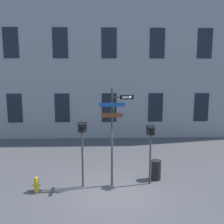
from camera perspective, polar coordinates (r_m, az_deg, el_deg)
ground_plane at (r=10.69m, az=0.42°, el=-18.08°), size 60.00×60.00×0.00m
building_facade at (r=18.55m, az=-0.71°, el=15.38°), size 24.00×0.64×13.83m
street_sign_pole at (r=10.49m, az=0.39°, el=-3.75°), size 1.43×0.81×4.23m
pedestrian_signal_left at (r=10.53m, az=-6.86°, el=-5.82°), size 0.38×0.40×2.80m
pedestrian_signal_right at (r=10.91m, az=8.83°, el=-6.25°), size 0.35×0.40×2.61m
fire_hydrant at (r=11.09m, az=-16.87°, el=-15.62°), size 0.35×0.19×0.66m
trash_bin at (r=11.89m, az=10.02°, el=-12.91°), size 0.47×0.47×0.90m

